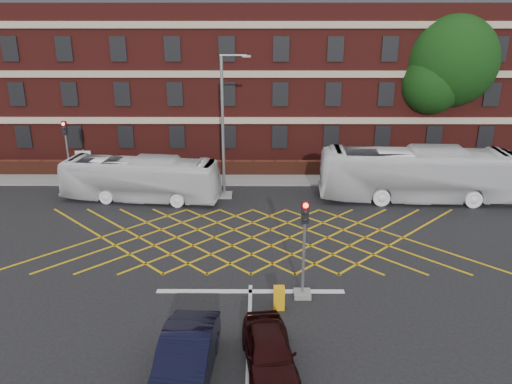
{
  "coord_description": "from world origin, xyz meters",
  "views": [
    {
      "loc": [
        0.32,
        -22.11,
        11.06
      ],
      "look_at": [
        0.22,
        1.5,
        2.74
      ],
      "focal_mm": 35.0,
      "sensor_mm": 36.0,
      "label": 1
    }
  ],
  "objects_px": {
    "car_maroon": "(269,351)",
    "deciduous_tree": "(449,68)",
    "bus_right": "(417,174)",
    "direction_signs": "(84,161)",
    "traffic_light_far": "(68,157)",
    "car_navy": "(185,360)",
    "traffic_light_near": "(304,258)",
    "utility_cabinet": "(279,298)",
    "street_lamp": "(224,151)",
    "bus_left": "(140,179)"
  },
  "relations": [
    {
      "from": "deciduous_tree",
      "to": "utility_cabinet",
      "type": "height_order",
      "value": "deciduous_tree"
    },
    {
      "from": "deciduous_tree",
      "to": "car_maroon",
      "type": "bearing_deg",
      "value": -119.18
    },
    {
      "from": "car_maroon",
      "to": "utility_cabinet",
      "type": "bearing_deg",
      "value": 75.93
    },
    {
      "from": "deciduous_tree",
      "to": "street_lamp",
      "type": "distance_m",
      "value": 19.2
    },
    {
      "from": "traffic_light_far",
      "to": "street_lamp",
      "type": "height_order",
      "value": "street_lamp"
    },
    {
      "from": "traffic_light_far",
      "to": "car_navy",
      "type": "bearing_deg",
      "value": -61.82
    },
    {
      "from": "traffic_light_near",
      "to": "utility_cabinet",
      "type": "xyz_separation_m",
      "value": [
        -1.02,
        -0.95,
        -1.27
      ]
    },
    {
      "from": "bus_left",
      "to": "street_lamp",
      "type": "relative_size",
      "value": 1.12
    },
    {
      "from": "car_maroon",
      "to": "traffic_light_near",
      "type": "bearing_deg",
      "value": 65.26
    },
    {
      "from": "car_maroon",
      "to": "deciduous_tree",
      "type": "bearing_deg",
      "value": 54.11
    },
    {
      "from": "car_navy",
      "to": "street_lamp",
      "type": "relative_size",
      "value": 0.53
    },
    {
      "from": "bus_left",
      "to": "street_lamp",
      "type": "bearing_deg",
      "value": -75.88
    },
    {
      "from": "traffic_light_far",
      "to": "street_lamp",
      "type": "relative_size",
      "value": 0.48
    },
    {
      "from": "bus_left",
      "to": "utility_cabinet",
      "type": "relative_size",
      "value": 10.18
    },
    {
      "from": "deciduous_tree",
      "to": "utility_cabinet",
      "type": "bearing_deg",
      "value": -122.19
    },
    {
      "from": "car_navy",
      "to": "utility_cabinet",
      "type": "relative_size",
      "value": 4.81
    },
    {
      "from": "car_navy",
      "to": "deciduous_tree",
      "type": "bearing_deg",
      "value": 60.22
    },
    {
      "from": "direction_signs",
      "to": "bus_right",
      "type": "bearing_deg",
      "value": -10.31
    },
    {
      "from": "car_maroon",
      "to": "deciduous_tree",
      "type": "distance_m",
      "value": 29.77
    },
    {
      "from": "deciduous_tree",
      "to": "utility_cabinet",
      "type": "xyz_separation_m",
      "value": [
        -13.68,
        -21.72,
        -6.9
      ]
    },
    {
      "from": "bus_left",
      "to": "utility_cabinet",
      "type": "distance_m",
      "value": 15.08
    },
    {
      "from": "street_lamp",
      "to": "car_maroon",
      "type": "bearing_deg",
      "value": -81.51
    },
    {
      "from": "bus_right",
      "to": "car_maroon",
      "type": "distance_m",
      "value": 18.92
    },
    {
      "from": "utility_cabinet",
      "to": "bus_right",
      "type": "bearing_deg",
      "value": 54.09
    },
    {
      "from": "car_navy",
      "to": "traffic_light_near",
      "type": "relative_size",
      "value": 1.11
    },
    {
      "from": "car_navy",
      "to": "car_maroon",
      "type": "height_order",
      "value": "car_navy"
    },
    {
      "from": "bus_right",
      "to": "utility_cabinet",
      "type": "distance_m",
      "value": 15.67
    },
    {
      "from": "bus_right",
      "to": "car_navy",
      "type": "bearing_deg",
      "value": 146.67
    },
    {
      "from": "car_navy",
      "to": "street_lamp",
      "type": "height_order",
      "value": "street_lamp"
    },
    {
      "from": "car_navy",
      "to": "street_lamp",
      "type": "bearing_deg",
      "value": 92.68
    },
    {
      "from": "direction_signs",
      "to": "traffic_light_far",
      "type": "bearing_deg",
      "value": -165.48
    },
    {
      "from": "car_navy",
      "to": "bus_right",
      "type": "bearing_deg",
      "value": 57.04
    },
    {
      "from": "traffic_light_near",
      "to": "utility_cabinet",
      "type": "height_order",
      "value": "traffic_light_near"
    },
    {
      "from": "deciduous_tree",
      "to": "direction_signs",
      "type": "height_order",
      "value": "deciduous_tree"
    },
    {
      "from": "bus_right",
      "to": "utility_cabinet",
      "type": "relative_size",
      "value": 12.39
    },
    {
      "from": "car_maroon",
      "to": "direction_signs",
      "type": "bearing_deg",
      "value": 115.39
    },
    {
      "from": "bus_right",
      "to": "traffic_light_far",
      "type": "relative_size",
      "value": 2.84
    },
    {
      "from": "traffic_light_near",
      "to": "bus_left",
      "type": "bearing_deg",
      "value": 128.58
    },
    {
      "from": "car_navy",
      "to": "car_maroon",
      "type": "bearing_deg",
      "value": 14.98
    },
    {
      "from": "bus_left",
      "to": "traffic_light_far",
      "type": "xyz_separation_m",
      "value": [
        -5.93,
        3.89,
        0.37
      ]
    },
    {
      "from": "car_navy",
      "to": "traffic_light_far",
      "type": "distance_m",
      "value": 23.42
    },
    {
      "from": "traffic_light_near",
      "to": "traffic_light_far",
      "type": "relative_size",
      "value": 1.0
    },
    {
      "from": "street_lamp",
      "to": "bus_left",
      "type": "bearing_deg",
      "value": -173.47
    },
    {
      "from": "bus_right",
      "to": "direction_signs",
      "type": "distance_m",
      "value": 22.75
    },
    {
      "from": "direction_signs",
      "to": "car_navy",
      "type": "bearing_deg",
      "value": -64.25
    },
    {
      "from": "traffic_light_far",
      "to": "bus_right",
      "type": "bearing_deg",
      "value": -9.28
    },
    {
      "from": "car_maroon",
      "to": "traffic_light_far",
      "type": "xyz_separation_m",
      "value": [
        -13.73,
        20.07,
        1.08
      ]
    },
    {
      "from": "bus_right",
      "to": "deciduous_tree",
      "type": "relative_size",
      "value": 1.06
    },
    {
      "from": "car_maroon",
      "to": "street_lamp",
      "type": "bearing_deg",
      "value": 91.79
    },
    {
      "from": "bus_right",
      "to": "street_lamp",
      "type": "xyz_separation_m",
      "value": [
        -12.13,
        0.53,
        1.39
      ]
    }
  ]
}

